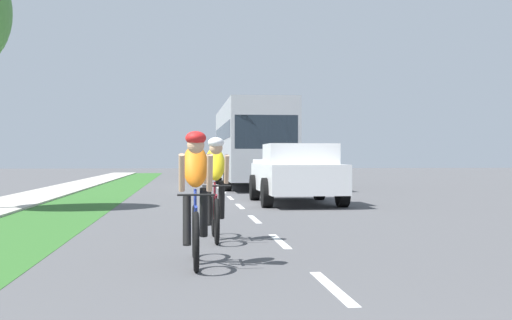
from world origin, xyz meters
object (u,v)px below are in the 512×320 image
object	(u,v)px
cyclist_trailing	(215,188)
bus_silver	(251,141)
sedan_dark_green	(222,164)
cyclist_lead	(195,197)
pickup_white	(296,174)
suv_black	(229,162)

from	to	relation	value
cyclist_trailing	bus_silver	distance (m)	19.43
cyclist_trailing	sedan_dark_green	bearing A→B (deg)	86.74
cyclist_lead	pickup_white	distance (m)	11.00
sedan_dark_green	suv_black	bearing A→B (deg)	-90.21
bus_silver	suv_black	xyz separation A→B (m)	(0.19, 17.68, -1.03)
bus_silver	cyclist_lead	bearing A→B (deg)	-97.25
cyclist_trailing	pickup_white	size ratio (longest dim) A/B	0.34
pickup_white	bus_silver	bearing A→B (deg)	90.99
cyclist_trailing	suv_black	world-z (taller)	suv_black
suv_black	cyclist_lead	bearing A→B (deg)	-94.27
pickup_white	suv_black	world-z (taller)	suv_black
cyclist_lead	bus_silver	world-z (taller)	bus_silver
cyclist_trailing	sedan_dark_green	xyz separation A→B (m)	(2.63, 46.11, -0.04)
cyclist_trailing	pickup_white	world-z (taller)	pickup_white
cyclist_trailing	suv_black	xyz separation A→B (m)	(2.60, 36.92, 0.14)
pickup_white	cyclist_lead	bearing A→B (deg)	-105.52
bus_silver	suv_black	bearing A→B (deg)	89.40
suv_black	sedan_dark_green	xyz separation A→B (m)	(0.03, 9.19, -0.18)
cyclist_lead	pickup_white	bearing A→B (deg)	74.48
pickup_white	sedan_dark_green	world-z (taller)	pickup_white
suv_black	sedan_dark_green	size ratio (longest dim) A/B	1.09
cyclist_trailing	pickup_white	xyz separation A→B (m)	(2.60, 8.20, 0.02)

